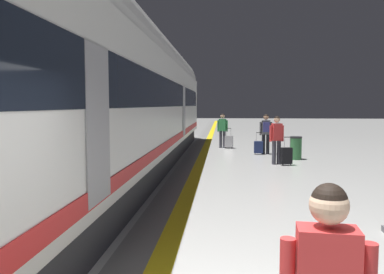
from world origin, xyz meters
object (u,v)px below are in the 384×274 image
Objects in this scene: passenger_near at (266,131)px; waste_bin at (296,148)px; suitcase_far at (229,141)px; suitcase_mid at (286,156)px; passenger_far at (223,128)px; passenger_mid at (277,136)px; high_speed_train at (103,91)px; suitcase_near at (258,147)px.

passenger_near is 1.95m from waste_bin.
suitcase_mid is at bearing -69.77° from suitcase_far.
waste_bin is (2.89, -3.91, -0.54)m from passenger_far.
passenger_mid reaches higher than suitcase_mid.
suitcase_far is at bearing 70.30° from high_speed_train.
high_speed_train is 6.79m from passenger_mid.
waste_bin is (1.01, -1.56, -0.58)m from passenger_near.
high_speed_train is 33.14× the size of suitcase_near.
suitcase_mid reaches higher than suitcase_far.
waste_bin is at bearing 43.75° from high_speed_train.
waste_bin is (0.94, 1.33, -0.56)m from passenger_mid.
passenger_mid is at bearing -88.73° from passenger_near.
passenger_near is at bearing 122.78° from waste_bin.
passenger_far is (-1.95, 5.24, -0.02)m from passenger_mid.
suitcase_far is at bearing -29.99° from passenger_far.
suitcase_far is at bearing 125.92° from passenger_near.
passenger_far is at bearing 72.37° from high_speed_train.
passenger_near is at bearing -54.08° from suitcase_far.
passenger_near is at bearing 97.00° from suitcase_mid.
passenger_mid is 1.02× the size of passenger_far.
passenger_mid is 1.72m from waste_bin.
suitcase_near reaches higher than waste_bin.
passenger_near is (4.93, 7.25, -1.47)m from high_speed_train.
suitcase_mid is 5.63m from suitcase_far.
high_speed_train is 10.22m from suitcase_far.
suitcase_far is at bearing 124.63° from waste_bin.
suitcase_near is at bearing 103.06° from suitcase_mid.
passenger_mid is at bearing -82.19° from suitcase_near.
suitcase_far is (3.37, 9.41, -2.16)m from high_speed_train.
suitcase_near is 2.91m from passenger_mid.
passenger_mid is at bearing -69.59° from passenger_far.
suitcase_near is 0.94× the size of suitcase_mid.
high_speed_train is 31.52× the size of suitcase_far.
suitcase_mid is (0.32, -0.23, -0.67)m from passenger_mid.
passenger_near is at bearing 91.27° from passenger_mid.
suitcase_near is 0.56× the size of passenger_far.
suitcase_near is (-0.32, -0.09, -0.72)m from passenger_near.
suitcase_mid is (0.70, -3.04, 0.03)m from suitcase_near.
suitcase_mid reaches higher than suitcase_near.
suitcase_far is at bearing 118.94° from suitcase_near.
suitcase_near is 2.97m from passenger_far.
high_speed_train is 7.06m from suitcase_mid.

